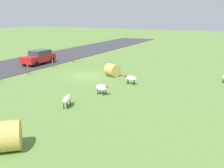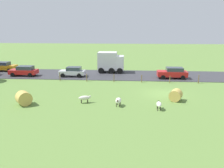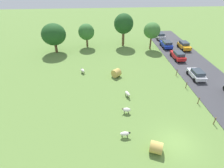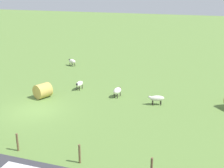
% 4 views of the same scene
% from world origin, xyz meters
% --- Properties ---
extents(ground_plane, '(160.00, 160.00, 0.00)m').
position_xyz_m(ground_plane, '(0.00, 0.00, 0.00)').
color(ground_plane, olive).
extents(sheep_0, '(1.15, 0.48, 0.76)m').
position_xyz_m(sheep_0, '(-5.41, 1.18, 0.53)').
color(sheep_0, white).
rests_on(sheep_0, ground_plane).
extents(sheep_1, '(1.14, 0.67, 0.82)m').
position_xyz_m(sheep_1, '(-4.67, 5.01, 0.55)').
color(sheep_1, white).
rests_on(sheep_1, ground_plane).
extents(sheep_3, '(0.82, 1.30, 0.77)m').
position_xyz_m(sheep_3, '(-4.00, 8.47, 0.54)').
color(sheep_3, silver).
rests_on(sheep_3, ground_plane).
extents(sheep_4, '(0.91, 1.16, 0.79)m').
position_xyz_m(sheep_4, '(-12.74, -3.09, 0.53)').
color(sheep_4, silver).
rests_on(sheep_4, ground_plane).
extents(hay_bale_0, '(1.60, 1.59, 1.21)m').
position_xyz_m(hay_bale_0, '(-2.57, -0.89, 0.60)').
color(hay_bale_0, tan).
rests_on(hay_bale_0, ground_plane).
extents(fence_post_2, '(0.12, 0.12, 1.08)m').
position_xyz_m(fence_post_2, '(5.39, 2.25, 0.54)').
color(fence_post_2, brown).
rests_on(fence_post_2, ground_plane).
extents(fence_post_3, '(0.12, 0.12, 1.09)m').
position_xyz_m(fence_post_3, '(5.39, 6.12, 0.54)').
color(fence_post_3, brown).
rests_on(fence_post_3, ground_plane).
extents(fence_post_4, '(0.12, 0.12, 1.08)m').
position_xyz_m(fence_post_4, '(5.39, 9.99, 0.54)').
color(fence_post_4, brown).
rests_on(fence_post_4, ground_plane).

